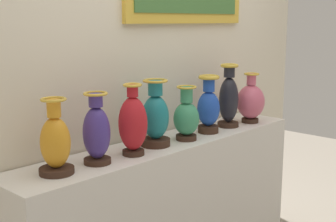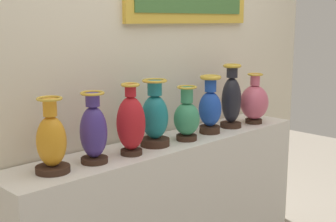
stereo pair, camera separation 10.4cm
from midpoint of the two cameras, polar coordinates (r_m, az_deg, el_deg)
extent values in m
cube|color=beige|center=(2.73, -4.79, 2.64)|extent=(3.27, 0.10, 2.62)
cylinder|color=#382319|center=(2.15, -14.87, -7.09)|extent=(0.16, 0.16, 0.03)
ellipsoid|color=orange|center=(2.11, -15.04, -3.77)|extent=(0.13, 0.13, 0.23)
cylinder|color=orange|center=(2.08, -15.25, 0.32)|extent=(0.06, 0.06, 0.08)
torus|color=gold|center=(2.07, -15.31, 1.38)|extent=(0.11, 0.11, 0.01)
cylinder|color=#382319|center=(2.26, -9.98, -6.05)|extent=(0.13, 0.13, 0.03)
ellipsoid|color=#3F2D7F|center=(2.22, -10.10, -2.66)|extent=(0.13, 0.13, 0.25)
cylinder|color=#3F2D7F|center=(2.19, -10.23, 1.31)|extent=(0.07, 0.07, 0.06)
torus|color=gold|center=(2.19, -10.26, 2.11)|extent=(0.11, 0.11, 0.01)
cylinder|color=#382319|center=(2.37, -5.54, -5.08)|extent=(0.11, 0.11, 0.03)
ellipsoid|color=red|center=(2.33, -5.60, -1.56)|extent=(0.15, 0.15, 0.27)
cylinder|color=red|center=(2.30, -5.68, 2.47)|extent=(0.06, 0.06, 0.06)
torus|color=gold|center=(2.30, -5.70, 3.20)|extent=(0.09, 0.09, 0.02)
cylinder|color=#382319|center=(2.53, -2.72, -3.84)|extent=(0.16, 0.16, 0.04)
ellipsoid|color=#19727A|center=(2.50, -2.75, -0.77)|extent=(0.15, 0.15, 0.24)
cylinder|color=#19727A|center=(2.47, -2.78, 2.83)|extent=(0.08, 0.08, 0.08)
torus|color=gold|center=(2.47, -2.79, 3.73)|extent=(0.13, 0.13, 0.01)
cylinder|color=#382319|center=(2.65, 1.13, -3.25)|extent=(0.12, 0.12, 0.03)
ellipsoid|color=#388C60|center=(2.63, 1.14, -0.96)|extent=(0.15, 0.15, 0.19)
cylinder|color=#388C60|center=(2.60, 1.15, 2.00)|extent=(0.07, 0.07, 0.09)
torus|color=gold|center=(2.60, 1.15, 2.96)|extent=(0.11, 0.11, 0.01)
cylinder|color=#382319|center=(2.83, 3.90, -2.22)|extent=(0.12, 0.12, 0.04)
ellipsoid|color=#1E47B2|center=(2.80, 3.93, 0.29)|extent=(0.14, 0.14, 0.21)
cylinder|color=#1E47B2|center=(2.78, 3.97, 3.29)|extent=(0.07, 0.07, 0.09)
torus|color=gold|center=(2.77, 3.99, 4.17)|extent=(0.13, 0.13, 0.02)
cylinder|color=#382319|center=(3.00, 6.40, -1.63)|extent=(0.14, 0.14, 0.03)
ellipsoid|color=black|center=(2.97, 6.46, 1.37)|extent=(0.12, 0.12, 0.29)
cylinder|color=black|center=(2.94, 6.54, 4.85)|extent=(0.07, 0.07, 0.07)
torus|color=gold|center=(2.94, 6.55, 5.57)|extent=(0.11, 0.11, 0.02)
cylinder|color=#382319|center=(3.14, 9.10, -1.14)|extent=(0.11, 0.11, 0.03)
ellipsoid|color=#CC5972|center=(3.12, 9.17, 1.13)|extent=(0.18, 0.18, 0.23)
cylinder|color=#CC5972|center=(3.09, 9.26, 3.84)|extent=(0.06, 0.06, 0.07)
torus|color=gold|center=(3.09, 9.28, 4.51)|extent=(0.10, 0.10, 0.01)
camera|label=1|loc=(0.05, -91.16, -0.23)|focal=49.63mm
camera|label=2|loc=(0.05, 88.84, 0.23)|focal=49.63mm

